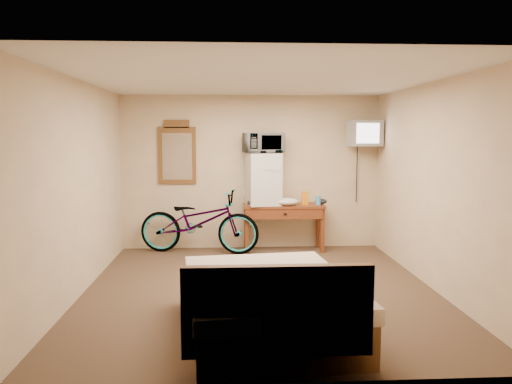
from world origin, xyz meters
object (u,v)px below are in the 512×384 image
mini_fridge (263,179)px  blue_cup (318,200)px  microwave (263,143)px  bicycle (199,221)px  crt_television (364,133)px  bed (268,304)px  desk (284,213)px  wall_mirror (177,153)px

mini_fridge → blue_cup: mini_fridge is taller
mini_fridge → microwave: bearing=56.3°
blue_cup → bicycle: bicycle is taller
mini_fridge → blue_cup: bearing=-3.3°
crt_television → bicycle: 2.98m
blue_cup → bed: bearing=-107.7°
mini_fridge → desk: bearing=-6.9°
bicycle → bed: (0.83, -3.33, -0.21)m
blue_cup → bicycle: (-1.90, -0.04, -0.32)m
crt_television → wall_mirror: bearing=175.2°
crt_television → mini_fridge: bearing=179.3°
wall_mirror → desk: bearing=-9.0°
desk → crt_television: (1.28, 0.02, 1.26)m
crt_television → bed: size_ratio=0.29×
microwave → bed: size_ratio=0.27×
wall_mirror → bed: (1.18, -3.65, -1.28)m
blue_cup → crt_television: crt_television is taller
microwave → wall_mirror: wall_mirror is taller
bed → microwave: bearing=86.7°
wall_mirror → bed: wall_mirror is taller
mini_fridge → wall_mirror: 1.46m
crt_television → bicycle: crt_television is taller
mini_fridge → blue_cup: size_ratio=5.87×
microwave → crt_television: 1.62m
bicycle → wall_mirror: bearing=59.0°
microwave → wall_mirror: bearing=152.7°
microwave → wall_mirror: size_ratio=0.57×
microwave → bed: microwave is taller
blue_cup → bicycle: bearing=-178.8°
crt_television → wall_mirror: wall_mirror is taller
crt_television → bed: (-1.81, -3.40, -1.59)m
microwave → crt_television: size_ratio=0.94×
mini_fridge → bed: mini_fridge is taller
desk → blue_cup: size_ratio=9.27×
mini_fridge → bed: bearing=-93.3°
bicycle → bed: size_ratio=0.90×
wall_mirror → bicycle: (0.36, -0.32, -1.07)m
desk → wall_mirror: wall_mirror is taller
blue_cup → crt_television: bearing=2.5°
mini_fridge → crt_television: 1.77m
wall_mirror → bed: 4.04m
blue_cup → crt_television: size_ratio=0.23×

